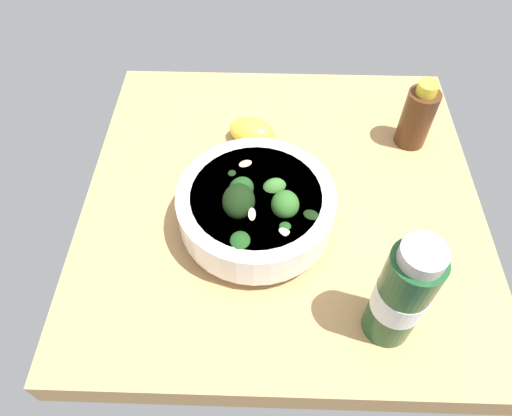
# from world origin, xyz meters

# --- Properties ---
(ground_plane) EXTENTS (0.58, 0.58, 0.05)m
(ground_plane) POSITION_xyz_m (0.00, 0.00, -0.02)
(ground_plane) COLOR tan
(bowl_of_broccoli) EXTENTS (0.21, 0.21, 0.10)m
(bowl_of_broccoli) POSITION_xyz_m (0.06, -0.04, 0.04)
(bowl_of_broccoli) COLOR white
(bowl_of_broccoli) RESTS_ON ground_plane
(lemon_wedge) EXTENTS (0.07, 0.09, 0.04)m
(lemon_wedge) POSITION_xyz_m (-0.11, -0.05, 0.02)
(lemon_wedge) COLOR yellow
(lemon_wedge) RESTS_ON ground_plane
(bottle_tall) EXTENTS (0.05, 0.05, 0.11)m
(bottle_tall) POSITION_xyz_m (-0.12, 0.21, 0.05)
(bottle_tall) COLOR #472814
(bottle_tall) RESTS_ON ground_plane
(bottle_short) EXTENTS (0.06, 0.06, 0.17)m
(bottle_short) POSITION_xyz_m (0.20, 0.12, 0.08)
(bottle_short) COLOR #194723
(bottle_short) RESTS_ON ground_plane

